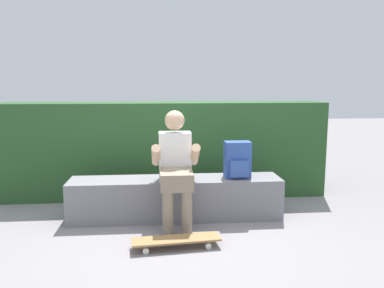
# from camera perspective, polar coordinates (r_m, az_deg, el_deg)

# --- Properties ---
(ground_plane) EXTENTS (24.00, 24.00, 0.00)m
(ground_plane) POSITION_cam_1_polar(r_m,az_deg,el_deg) (4.06, -2.13, -12.37)
(ground_plane) COLOR gray
(bench_main) EXTENTS (2.31, 0.45, 0.44)m
(bench_main) POSITION_cam_1_polar(r_m,az_deg,el_deg) (4.33, -2.39, -7.92)
(bench_main) COLOR slate
(bench_main) RESTS_ON ground
(person_skater) EXTENTS (0.49, 0.62, 1.19)m
(person_skater) POSITION_cam_1_polar(r_m,az_deg,el_deg) (4.02, -2.42, -3.04)
(person_skater) COLOR white
(person_skater) RESTS_ON ground
(skateboard_near_person) EXTENTS (0.82, 0.28, 0.09)m
(skateboard_near_person) POSITION_cam_1_polar(r_m,az_deg,el_deg) (3.61, -2.34, -13.88)
(skateboard_near_person) COLOR olive
(skateboard_near_person) RESTS_ON ground
(backpack_on_bench) EXTENTS (0.28, 0.23, 0.40)m
(backpack_on_bench) POSITION_cam_1_polar(r_m,az_deg,el_deg) (4.30, 6.69, -2.38)
(backpack_on_bench) COLOR #2D4C99
(backpack_on_bench) RESTS_ON bench_main
(hedge_row) EXTENTS (4.18, 0.57, 1.23)m
(hedge_row) POSITION_cam_1_polar(r_m,az_deg,el_deg) (5.14, -4.06, -0.75)
(hedge_row) COLOR #274D26
(hedge_row) RESTS_ON ground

